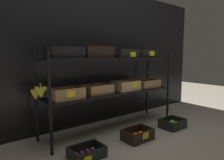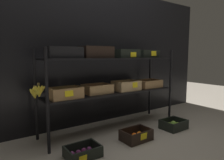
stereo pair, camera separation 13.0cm
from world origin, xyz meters
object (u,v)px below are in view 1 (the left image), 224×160
at_px(display_rack, 111,74).
at_px(crate_ground_apple_green, 172,124).
at_px(crate_ground_tangerine, 138,136).
at_px(crate_ground_plum, 87,153).

height_order(display_rack, crate_ground_apple_green, display_rack).
distance_m(display_rack, crate_ground_tangerine, 0.80).
height_order(crate_ground_plum, crate_ground_tangerine, crate_ground_tangerine).
height_order(display_rack, crate_ground_tangerine, display_rack).
distance_m(display_rack, crate_ground_apple_green, 1.04).
bearing_deg(crate_ground_plum, crate_ground_apple_green, -0.77).
distance_m(crate_ground_plum, crate_ground_apple_green, 1.29).
bearing_deg(crate_ground_tangerine, crate_ground_plum, 179.17).
bearing_deg(crate_ground_tangerine, crate_ground_apple_green, -0.72).
height_order(crate_ground_plum, crate_ground_apple_green, crate_ground_apple_green).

